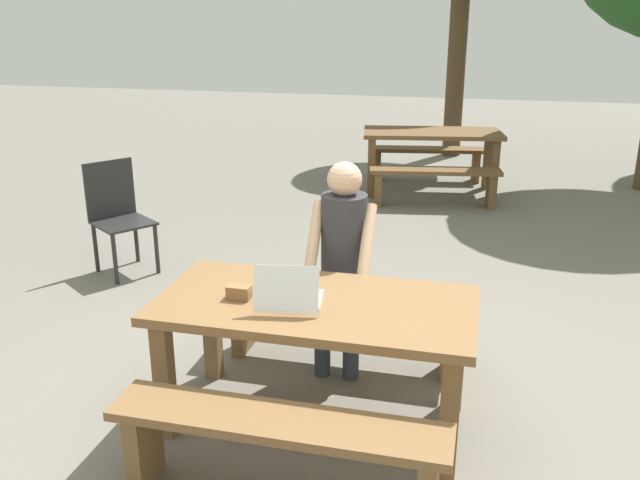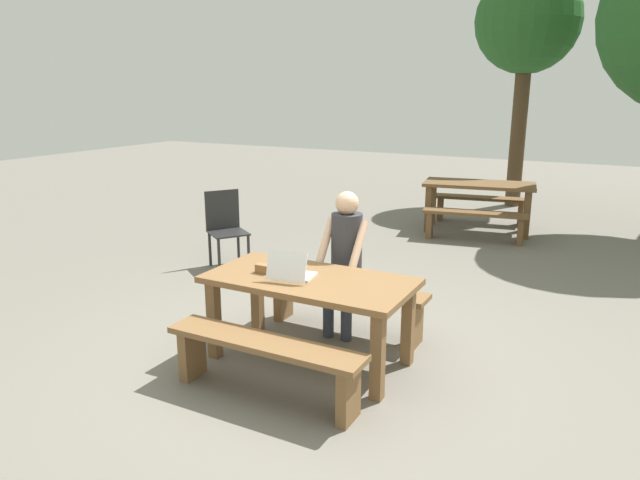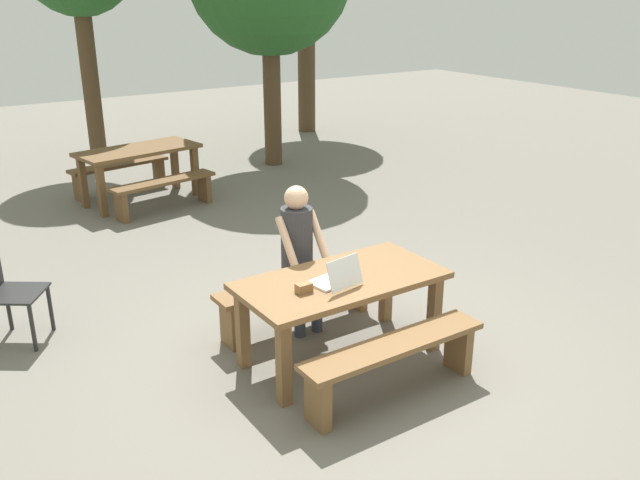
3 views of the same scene
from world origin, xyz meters
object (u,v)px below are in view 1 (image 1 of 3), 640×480
(laptop, at_px, (289,295))
(person_seated, at_px, (342,253))
(small_pouch, at_px, (239,292))
(picnic_table_mid, at_px, (432,142))
(picnic_table_front, at_px, (316,320))
(plastic_chair, at_px, (118,214))

(laptop, distance_m, person_seated, 0.75)
(small_pouch, distance_m, picnic_table_mid, 5.25)
(laptop, bearing_deg, person_seated, -108.24)
(laptop, relative_size, small_pouch, 3.02)
(laptop, xyz_separation_m, small_pouch, (-0.28, 0.03, -0.02))
(laptop, bearing_deg, small_pouch, -14.54)
(picnic_table_front, relative_size, plastic_chair, 1.75)
(picnic_table_front, bearing_deg, laptop, -140.12)
(person_seated, distance_m, picnic_table_mid, 4.51)
(small_pouch, bearing_deg, laptop, -5.62)
(small_pouch, height_order, plastic_chair, plastic_chair)
(small_pouch, bearing_deg, picnic_table_front, 9.87)
(laptop, height_order, picnic_table_mid, laptop)
(laptop, height_order, small_pouch, laptop)
(picnic_table_front, relative_size, small_pouch, 13.60)
(plastic_chair, height_order, picnic_table_mid, plastic_chair)
(person_seated, bearing_deg, picnic_table_mid, 88.07)
(person_seated, distance_m, plastic_chair, 2.53)
(small_pouch, relative_size, plastic_chair, 0.13)
(laptop, relative_size, person_seated, 0.28)
(picnic_table_front, height_order, picnic_table_mid, picnic_table_mid)
(picnic_table_front, distance_m, plastic_chair, 2.87)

